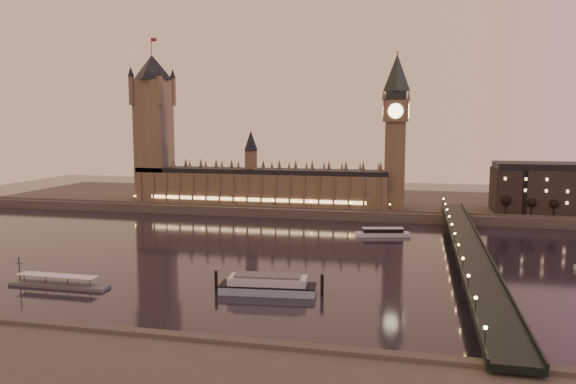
# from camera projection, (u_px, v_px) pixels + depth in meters

# --- Properties ---
(ground) EXTENTS (700.00, 700.00, 0.00)m
(ground) POSITION_uv_depth(u_px,v_px,m) (270.00, 254.00, 273.05)
(ground) COLOR black
(ground) RESTS_ON ground
(far_embankment) EXTENTS (560.00, 130.00, 6.00)m
(far_embankment) POSITION_uv_depth(u_px,v_px,m) (364.00, 203.00, 425.49)
(far_embankment) COLOR #423D35
(far_embankment) RESTS_ON ground
(palace_of_westminster) EXTENTS (180.00, 26.62, 52.00)m
(palace_of_westminster) POSITION_uv_depth(u_px,v_px,m) (259.00, 182.00, 396.39)
(palace_of_westminster) COLOR brown
(palace_of_westminster) RESTS_ON ground
(victoria_tower) EXTENTS (31.68, 31.68, 118.00)m
(victoria_tower) POSITION_uv_depth(u_px,v_px,m) (154.00, 120.00, 408.95)
(victoria_tower) COLOR brown
(victoria_tower) RESTS_ON ground
(big_ben) EXTENTS (17.68, 17.68, 104.00)m
(big_ben) POSITION_uv_depth(u_px,v_px,m) (396.00, 122.00, 370.13)
(big_ben) COLOR brown
(big_ben) RESTS_ON ground
(westminster_bridge) EXTENTS (13.20, 260.00, 15.30)m
(westminster_bridge) POSITION_uv_depth(u_px,v_px,m) (467.00, 252.00, 251.82)
(westminster_bridge) COLOR black
(westminster_bridge) RESTS_ON ground
(bare_tree_0) EXTENTS (5.99, 5.99, 12.17)m
(bare_tree_0) POSITION_uv_depth(u_px,v_px,m) (504.00, 201.00, 349.30)
(bare_tree_0) COLOR black
(bare_tree_0) RESTS_ON ground
(bare_tree_1) EXTENTS (5.99, 5.99, 12.17)m
(bare_tree_1) POSITION_uv_depth(u_px,v_px,m) (530.00, 202.00, 345.82)
(bare_tree_1) COLOR black
(bare_tree_1) RESTS_ON ground
(bare_tree_2) EXTENTS (5.99, 5.99, 12.17)m
(bare_tree_2) POSITION_uv_depth(u_px,v_px,m) (557.00, 202.00, 342.34)
(bare_tree_2) COLOR black
(bare_tree_2) RESTS_ON ground
(cruise_boat_a) EXTENTS (30.58, 13.11, 4.78)m
(cruise_boat_a) POSITION_uv_depth(u_px,v_px,m) (383.00, 233.00, 314.85)
(cruise_boat_a) COLOR silver
(cruise_boat_a) RESTS_ON ground
(moored_barge) EXTENTS (41.24, 13.61, 7.60)m
(moored_barge) POSITION_uv_depth(u_px,v_px,m) (268.00, 285.00, 208.99)
(moored_barge) COLOR #96B0BF
(moored_barge) RESTS_ON ground
(pontoon_pier) EXTENTS (40.68, 6.78, 10.85)m
(pontoon_pier) POSITION_uv_depth(u_px,v_px,m) (58.00, 284.00, 217.64)
(pontoon_pier) COLOR #595B5E
(pontoon_pier) RESTS_ON ground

